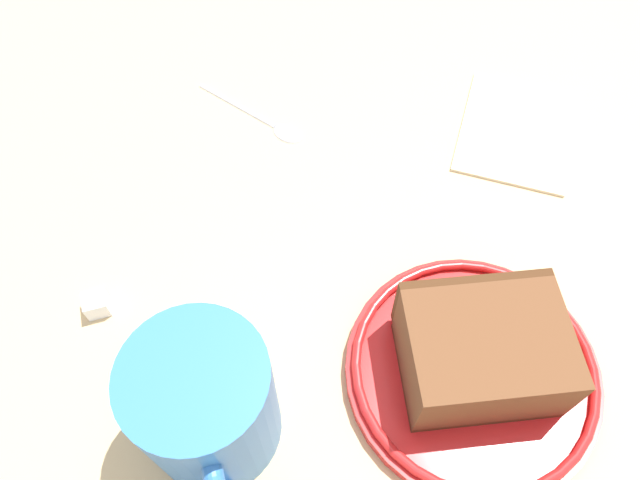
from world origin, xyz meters
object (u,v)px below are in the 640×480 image
tea_mug (200,406)px  folded_napkin (512,130)px  teaspoon (266,122)px  cake_slice (475,350)px  sugar_cube (91,304)px  small_plate (466,370)px

tea_mug → folded_napkin: tea_mug is taller
teaspoon → cake_slice: bearing=123.9°
cake_slice → folded_napkin: (-7.08, -23.72, -3.74)cm
teaspoon → sugar_cube: (12.03, 19.77, 0.52)cm
sugar_cube → tea_mug: bearing=138.9°
folded_napkin → sugar_cube: 40.32cm
tea_mug → sugar_cube: size_ratio=6.72×
cake_slice → teaspoon: cake_slice is taller
small_plate → folded_napkin: size_ratio=1.41×
small_plate → teaspoon: size_ratio=1.68×
teaspoon → folded_napkin: size_ratio=0.84×
teaspoon → sugar_cube: sugar_cube is taller
small_plate → cake_slice: cake_slice is taller
tea_mug → teaspoon: (-1.67, -28.81, -5.06)cm
small_plate → teaspoon: bearing=-56.3°
folded_napkin → teaspoon: bearing=-1.2°
folded_napkin → cake_slice: bearing=73.4°
tea_mug → teaspoon: bearing=-93.3°
teaspoon → sugar_cube: size_ratio=6.32×
small_plate → cake_slice: 3.18cm
tea_mug → teaspoon: 29.30cm
cake_slice → tea_mug: size_ratio=0.99×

